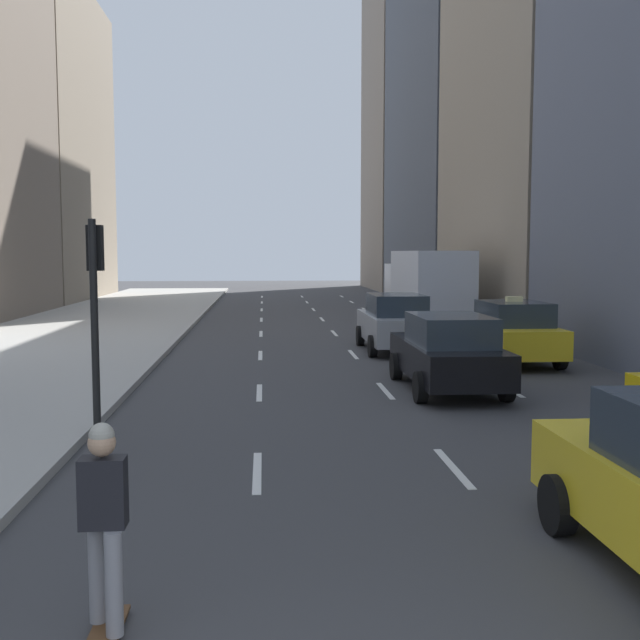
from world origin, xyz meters
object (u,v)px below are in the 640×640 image
sedan_black_near (395,322)px  skateboarder (104,519)px  taxi_third (511,331)px  sedan_silver_behind (448,352)px  traffic_light_pole (95,295)px  box_truck (426,285)px

sedan_black_near → skateboarder: 17.95m
taxi_third → skateboarder: taxi_third is taller
sedan_black_near → sedan_silver_behind: bearing=-90.0°
skateboarder → traffic_light_pole: bearing=102.6°
taxi_third → traffic_light_pole: size_ratio=1.22×
box_truck → taxi_third: bearing=-90.0°
skateboarder → taxi_third: bearing=60.5°
taxi_third → skateboarder: (-8.17, -14.42, 0.08)m
taxi_third → sedan_silver_behind: size_ratio=0.96×
taxi_third → skateboarder: 16.57m
box_truck → skateboarder: size_ratio=4.81×
sedan_black_near → skateboarder: bearing=-107.4°
skateboarder → box_truck: bearing=72.2°
box_truck → traffic_light_pole: bearing=-116.2°
traffic_light_pole → skateboarder: bearing=-77.4°
taxi_third → box_truck: box_truck is taller
sedan_silver_behind → sedan_black_near: bearing=90.0°
sedan_silver_behind → box_truck: 15.42m
sedan_silver_behind → traffic_light_pole: size_ratio=1.28×
sedan_black_near → traffic_light_pole: bearing=-121.6°
taxi_third → box_truck: 11.14m
sedan_silver_behind → skateboarder: size_ratio=2.63×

